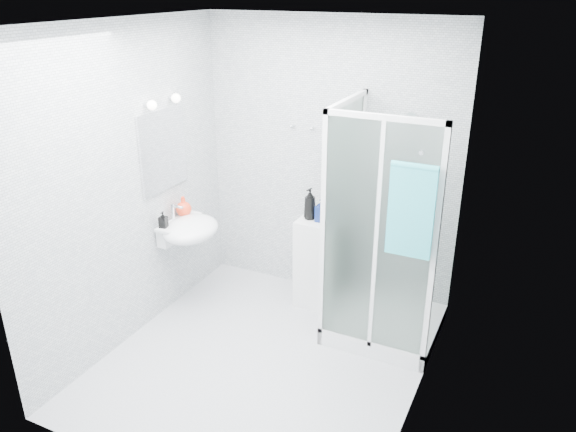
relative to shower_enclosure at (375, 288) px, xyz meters
The scene contains 12 objects.
room 1.33m from the shower_enclosure, 131.13° to the right, with size 2.40×2.60×2.60m.
shower_enclosure is the anchor object (origin of this frame).
wall_basin 1.72m from the shower_enclosure, 169.19° to the right, with size 0.46×0.56×0.35m.
mirror 2.16m from the shower_enclosure, behind, with size 0.02×0.60×0.70m, color white.
vanity_lights 2.35m from the shower_enclosure, behind, with size 0.10×0.40×0.08m.
wall_hooks 1.57m from the shower_enclosure, 151.98° to the left, with size 0.23×0.06×0.03m.
storage_cabinet 0.69m from the shower_enclosure, 157.63° to the left, with size 0.36×0.38×0.85m.
hand_towel 1.06m from the shower_enclosure, 50.75° to the right, with size 0.33×0.05×0.70m.
shampoo_bottle_a 0.94m from the shower_enclosure, 160.83° to the left, with size 0.11×0.11×0.29m, color black.
shampoo_bottle_b 0.83m from the shower_enclosure, 157.93° to the left, with size 0.10×0.10×0.22m, color navy.
soap_dispenser_orange 1.86m from the shower_enclosure, behind, with size 0.14×0.14×0.18m, color #F63E1D.
soap_dispenser_black 1.91m from the shower_enclosure, 164.46° to the right, with size 0.06×0.07×0.14m, color black.
Camera 1 is at (1.79, -3.27, 2.84)m, focal length 35.00 mm.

